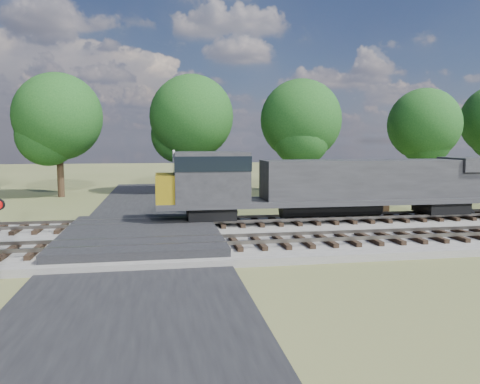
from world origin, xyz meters
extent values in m
plane|color=#4B542D|center=(0.00, 0.00, 0.00)|extent=(160.00, 160.00, 0.00)
cube|color=gray|center=(10.00, 0.50, 0.15)|extent=(140.00, 10.00, 0.30)
cube|color=black|center=(0.00, 0.00, 0.04)|extent=(7.00, 60.00, 0.08)
cube|color=#262628|center=(0.00, 0.50, 0.32)|extent=(7.00, 9.00, 0.62)
cube|color=black|center=(2.00, -2.00, 0.39)|extent=(44.00, 2.60, 0.18)
cube|color=#5D5850|center=(10.00, -2.72, 0.55)|extent=(140.00, 0.08, 0.15)
cube|color=#5D5850|center=(10.00, -1.28, 0.55)|extent=(140.00, 0.08, 0.15)
cube|color=black|center=(2.00, 3.00, 0.39)|extent=(44.00, 2.60, 0.18)
cube|color=#5D5850|center=(10.00, 2.28, 0.55)|extent=(140.00, 0.08, 0.15)
cube|color=#5D5850|center=(10.00, 3.72, 0.55)|extent=(140.00, 0.08, 0.15)
cylinder|color=silver|center=(4.72, 7.77, 1.93)|extent=(0.14, 0.14, 3.86)
cylinder|color=gray|center=(4.72, 7.77, 0.14)|extent=(0.35, 0.35, 0.29)
cube|color=silver|center=(4.72, 7.77, 3.48)|extent=(1.00, 0.20, 1.01)
cube|color=silver|center=(4.72, 7.77, 3.48)|extent=(1.00, 0.20, 1.01)
cube|color=silver|center=(4.72, 7.77, 2.94)|extent=(0.48, 0.11, 0.21)
cube|color=black|center=(4.72, 7.77, 2.46)|extent=(1.53, 0.31, 0.06)
cylinder|color=red|center=(5.33, 7.88, 2.46)|extent=(0.36, 0.15, 0.35)
cylinder|color=red|center=(4.10, 7.67, 2.46)|extent=(0.36, 0.15, 0.35)
cube|color=gray|center=(4.48, 7.73, 1.35)|extent=(0.48, 0.36, 0.63)
cube|color=#412C1C|center=(13.65, 8.36, 1.30)|extent=(4.01, 4.01, 2.59)
cube|color=#303133|center=(13.65, 8.36, 2.68)|extent=(4.41, 4.41, 0.19)
cylinder|color=black|center=(-7.34, 19.89, 2.57)|extent=(0.56, 0.56, 5.15)
sphere|color=#123A13|center=(-7.34, 19.89, 6.69)|extent=(7.21, 7.21, 7.21)
cylinder|color=black|center=(3.74, 20.58, 2.63)|extent=(0.56, 0.56, 5.25)
sphere|color=#123A13|center=(3.74, 20.58, 6.83)|extent=(7.36, 7.36, 7.36)
cylinder|color=black|center=(13.02, 18.19, 2.50)|extent=(0.56, 0.56, 5.01)
sphere|color=#123A13|center=(13.02, 18.19, 6.51)|extent=(7.01, 7.01, 7.01)
cylinder|color=black|center=(25.39, 19.43, 2.40)|extent=(0.56, 0.56, 4.80)
sphere|color=#123A13|center=(25.39, 19.43, 6.24)|extent=(6.72, 6.72, 6.72)
camera|label=1|loc=(0.90, -21.20, 4.69)|focal=35.00mm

